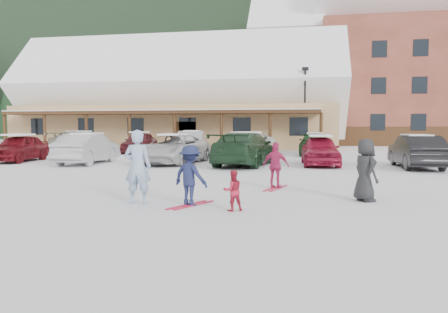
% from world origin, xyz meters
% --- Properties ---
extents(ground, '(160.00, 160.00, 0.00)m').
position_xyz_m(ground, '(0.00, 0.00, 0.00)').
color(ground, white).
rests_on(ground, ground).
extents(forested_hillside, '(300.00, 70.00, 38.00)m').
position_xyz_m(forested_hillside, '(0.00, 85.00, 19.00)').
color(forested_hillside, black).
rests_on(forested_hillside, ground).
extents(day_lodge, '(29.12, 12.50, 10.38)m').
position_xyz_m(day_lodge, '(-9.00, 27.96, 3.94)').
color(day_lodge, tan).
rests_on(day_lodge, ground).
extents(alpine_hotel, '(31.48, 14.01, 21.48)m').
position_xyz_m(alpine_hotel, '(14.27, 38.00, 8.63)').
color(alpine_hotel, brown).
rests_on(alpine_hotel, ground).
extents(lamp_post, '(0.50, 0.25, 6.35)m').
position_xyz_m(lamp_post, '(2.44, 23.44, 3.58)').
color(lamp_post, black).
rests_on(lamp_post, ground).
extents(conifer_0, '(4.40, 4.40, 10.20)m').
position_xyz_m(conifer_0, '(-26.00, 30.00, 5.69)').
color(conifer_0, black).
rests_on(conifer_0, ground).
extents(conifer_2, '(5.28, 5.28, 12.24)m').
position_xyz_m(conifer_2, '(-30.00, 42.00, 6.83)').
color(conifer_2, black).
rests_on(conifer_2, ground).
extents(conifer_3, '(3.96, 3.96, 9.18)m').
position_xyz_m(conifer_3, '(6.00, 44.00, 5.12)').
color(conifer_3, black).
rests_on(conifer_3, ground).
extents(adult_skier, '(0.68, 0.48, 1.76)m').
position_xyz_m(adult_skier, '(-1.37, -1.16, 0.88)').
color(adult_skier, '#8DA9CA').
rests_on(adult_skier, ground).
extents(toddler_red, '(0.54, 0.49, 0.89)m').
position_xyz_m(toddler_red, '(0.99, -1.62, 0.45)').
color(toddler_red, '#AF1D33').
rests_on(toddler_red, ground).
extents(child_navy, '(1.05, 0.86, 1.41)m').
position_xyz_m(child_navy, '(-0.08, -1.17, 0.70)').
color(child_navy, '#191F44').
rests_on(child_navy, ground).
extents(skis_child_navy, '(0.78, 1.35, 0.03)m').
position_xyz_m(skis_child_navy, '(-0.08, -1.17, 0.01)').
color(skis_child_navy, '#B31938').
rests_on(skis_child_navy, ground).
extents(child_magenta, '(0.86, 0.54, 1.37)m').
position_xyz_m(child_magenta, '(1.67, 1.96, 0.68)').
color(child_magenta, '#B7255A').
rests_on(child_magenta, ground).
extents(skis_child_magenta, '(0.58, 1.40, 0.03)m').
position_xyz_m(skis_child_magenta, '(1.67, 1.96, 0.01)').
color(skis_child_magenta, '#B31938').
rests_on(skis_child_magenta, ground).
extents(bystander_dark, '(0.78, 0.89, 1.54)m').
position_xyz_m(bystander_dark, '(3.97, 0.19, 0.77)').
color(bystander_dark, black).
rests_on(bystander_dark, ground).
extents(parked_car_0, '(2.14, 4.31, 1.41)m').
position_xyz_m(parked_car_0, '(-12.14, 9.43, 0.71)').
color(parked_car_0, maroon).
rests_on(parked_car_0, ground).
extents(parked_car_1, '(1.78, 4.57, 1.48)m').
position_xyz_m(parked_car_1, '(-7.98, 8.88, 0.74)').
color(parked_car_1, '#B0B1B5').
rests_on(parked_car_1, ground).
extents(parked_car_2, '(2.89, 5.40, 1.44)m').
position_xyz_m(parked_car_2, '(-3.89, 9.77, 0.72)').
color(parked_car_2, '#BBBBBB').
rests_on(parked_car_2, ground).
extents(parked_car_3, '(2.97, 5.64, 1.56)m').
position_xyz_m(parked_car_3, '(-0.23, 9.36, 0.78)').
color(parked_car_3, '#1D3B24').
rests_on(parked_car_3, ground).
extents(parked_car_4, '(1.87, 4.21, 1.41)m').
position_xyz_m(parked_car_4, '(3.20, 10.05, 0.70)').
color(parked_car_4, '#A41937').
rests_on(parked_car_4, ground).
extents(parked_car_5, '(1.66, 4.45, 1.45)m').
position_xyz_m(parked_car_5, '(7.30, 9.40, 0.73)').
color(parked_car_5, black).
rests_on(parked_car_5, ground).
extents(parked_car_7, '(2.52, 5.29, 1.49)m').
position_xyz_m(parked_car_7, '(-12.88, 16.95, 0.74)').
color(parked_car_7, gray).
rests_on(parked_car_7, ground).
extents(parked_car_8, '(2.10, 4.39, 1.45)m').
position_xyz_m(parked_car_8, '(-8.64, 17.36, 0.72)').
color(parked_car_8, '#5B1D24').
rests_on(parked_car_8, ground).
extents(parked_car_9, '(2.36, 4.84, 1.53)m').
position_xyz_m(parked_car_9, '(-4.93, 17.32, 0.76)').
color(parked_car_9, '#9D9DA1').
rests_on(parked_car_9, ground).
extents(parked_car_10, '(2.95, 5.45, 1.45)m').
position_xyz_m(parked_car_10, '(-0.89, 17.01, 0.73)').
color(parked_car_10, white).
rests_on(parked_car_10, ground).
extents(parked_car_11, '(1.98, 4.84, 1.40)m').
position_xyz_m(parked_car_11, '(3.10, 17.14, 0.70)').
color(parked_car_11, '#19401D').
rests_on(parked_car_11, ground).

